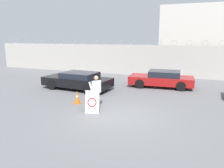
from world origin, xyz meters
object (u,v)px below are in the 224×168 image
object	(u,v)px
barricade_sign	(92,101)
parked_car_front_coupe	(78,80)
security_guard	(96,91)
parked_car_rear_sedan	(162,79)
traffic_cone_near	(77,97)

from	to	relation	value
barricade_sign	parked_car_front_coupe	world-z (taller)	parked_car_front_coupe
security_guard	parked_car_rear_sedan	world-z (taller)	security_guard
traffic_cone_near	parked_car_front_coupe	bearing A→B (deg)	118.98
barricade_sign	traffic_cone_near	world-z (taller)	barricade_sign
parked_car_front_coupe	security_guard	bearing A→B (deg)	136.67
parked_car_front_coupe	traffic_cone_near	bearing A→B (deg)	123.88
traffic_cone_near	parked_car_rear_sedan	world-z (taller)	parked_car_rear_sedan
security_guard	parked_car_front_coupe	distance (m)	4.42
parked_car_front_coupe	parked_car_rear_sedan	xyz separation A→B (m)	(5.28, 2.69, -0.01)
security_guard	parked_car_front_coupe	bearing A→B (deg)	-114.68
traffic_cone_near	parked_car_front_coupe	world-z (taller)	parked_car_front_coupe
traffic_cone_near	parked_car_front_coupe	xyz separation A→B (m)	(-1.62, 2.92, 0.27)
barricade_sign	security_guard	bearing A→B (deg)	79.26
barricade_sign	traffic_cone_near	xyz separation A→B (m)	(-1.38, 0.94, -0.17)
parked_car_front_coupe	parked_car_rear_sedan	distance (m)	5.92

